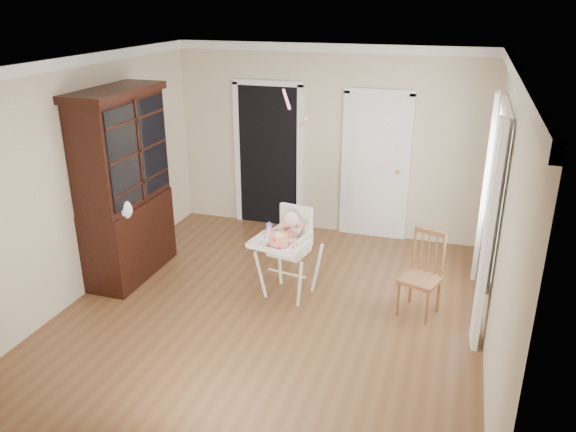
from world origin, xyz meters
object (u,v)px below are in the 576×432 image
(cake, at_px, (279,240))
(sippy_cup, at_px, (269,229))
(high_chair, at_px, (289,243))
(dining_chair, at_px, (421,277))
(china_cabinet, at_px, (124,186))

(cake, relative_size, sippy_cup, 1.59)
(high_chair, bearing_deg, dining_chair, 11.82)
(cake, bearing_deg, china_cabinet, 174.24)
(high_chair, relative_size, sippy_cup, 6.27)
(china_cabinet, bearing_deg, cake, -5.76)
(cake, distance_m, china_cabinet, 2.06)
(cake, height_order, sippy_cup, sippy_cup)
(cake, bearing_deg, sippy_cup, 129.11)
(china_cabinet, distance_m, dining_chair, 3.62)
(cake, bearing_deg, high_chair, 83.30)
(high_chair, distance_m, cake, 0.31)
(high_chair, height_order, dining_chair, high_chair)
(cake, height_order, dining_chair, dining_chair)
(high_chair, relative_size, cake, 3.96)
(high_chair, xyz_separation_m, china_cabinet, (-2.05, -0.07, 0.50))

